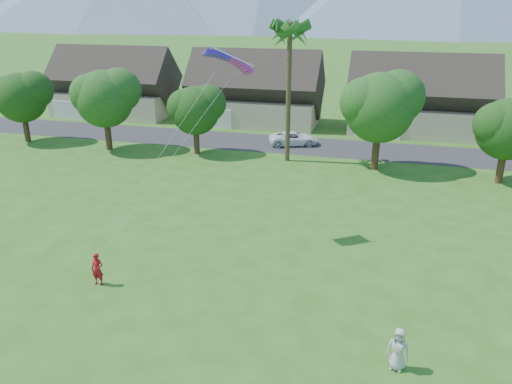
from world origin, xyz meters
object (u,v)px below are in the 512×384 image
(parafoil_kite, at_px, (229,58))
(watcher, at_px, (398,349))
(kite_flyer, at_px, (97,269))
(parked_car, at_px, (294,138))

(parafoil_kite, bearing_deg, watcher, -72.18)
(kite_flyer, distance_m, parafoil_kite, 13.60)
(parked_car, relative_size, parafoil_kite, 1.61)
(kite_flyer, relative_size, parafoil_kite, 0.57)
(kite_flyer, distance_m, parked_car, 29.99)
(watcher, height_order, parked_car, watcher)
(kite_flyer, xyz_separation_m, watcher, (15.05, -2.57, 0.04))
(kite_flyer, xyz_separation_m, parked_car, (4.51, 29.64, -0.19))
(kite_flyer, xyz_separation_m, parafoil_kite, (4.79, 7.94, 9.96))
(kite_flyer, height_order, watcher, watcher)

